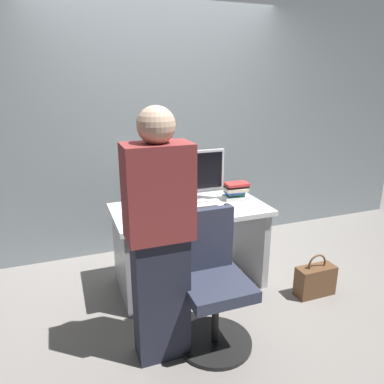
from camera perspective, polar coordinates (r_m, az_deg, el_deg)
ground_plane at (r=3.38m, az=-0.31°, el=-14.20°), size 9.00×9.00×0.00m
wall_back at (r=3.78m, az=-5.36°, el=13.23°), size 6.40×0.10×3.00m
desk at (r=3.15m, az=-0.32°, el=-6.44°), size 1.30×0.69×0.73m
office_chair at (r=2.54m, az=3.25°, el=-14.58°), size 0.52×0.52×0.94m
person_at_desk at (r=2.23m, az=-5.16°, el=-7.38°), size 0.40×0.24×1.64m
monitor at (r=3.13m, az=0.45°, el=2.96°), size 0.54×0.14×0.46m
keyboard at (r=2.94m, az=0.53°, el=-3.06°), size 0.44×0.15×0.02m
mouse at (r=3.06m, az=5.69°, el=-2.18°), size 0.06×0.10×0.03m
cup_near_keyboard at (r=2.81m, az=-8.86°, el=-3.41°), size 0.07×0.07×0.10m
book_stack at (r=3.28m, az=6.89°, el=0.19°), size 0.24×0.19×0.15m
handbag at (r=3.33m, az=18.88°, el=-13.03°), size 0.34×0.14×0.38m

